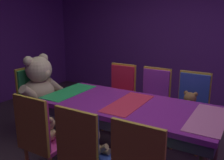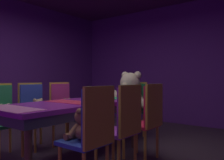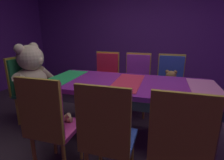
% 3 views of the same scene
% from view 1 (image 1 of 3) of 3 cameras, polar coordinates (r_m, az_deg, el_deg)
% --- Properties ---
extents(wall_right, '(0.12, 6.40, 2.80)m').
position_cam_1_polar(wall_right, '(5.09, 17.55, 10.65)').
color(wall_right, '#59267F').
rests_on(wall_right, ground_plane).
extents(banquet_table, '(0.90, 2.02, 0.75)m').
position_cam_1_polar(banquet_table, '(2.82, 3.74, -7.11)').
color(banquet_table, purple).
rests_on(banquet_table, ground_plane).
extents(chair_left_1, '(0.42, 0.41, 0.98)m').
position_cam_1_polar(chair_left_1, '(2.18, -6.76, -15.76)').
color(chair_left_1, '#2D47B2').
rests_on(chair_left_1, ground_plane).
extents(teddy_left_1, '(0.24, 0.31, 0.29)m').
position_cam_1_polar(teddy_left_1, '(2.29, -4.50, -14.50)').
color(teddy_left_1, tan).
rests_on(teddy_left_1, chair_left_1).
extents(chair_left_2, '(0.42, 0.41, 0.98)m').
position_cam_1_polar(chair_left_2, '(2.54, -16.55, -11.70)').
color(chair_left_2, '#CC338C').
rests_on(chair_left_2, ground_plane).
extents(teddy_left_2, '(0.21, 0.28, 0.26)m').
position_cam_1_polar(teddy_left_2, '(2.63, -14.22, -11.12)').
color(teddy_left_2, tan).
rests_on(teddy_left_2, chair_left_2).
extents(chair_right_0, '(0.42, 0.41, 0.98)m').
position_cam_1_polar(chair_right_0, '(3.43, 17.96, -4.77)').
color(chair_right_0, '#2D47B2').
rests_on(chair_right_0, ground_plane).
extents(teddy_right_0, '(0.26, 0.33, 0.31)m').
position_cam_1_polar(teddy_right_0, '(3.30, 17.37, -5.60)').
color(teddy_right_0, olive).
rests_on(teddy_right_0, chair_right_0).
extents(chair_right_1, '(0.42, 0.41, 0.98)m').
position_cam_1_polar(chair_right_1, '(3.56, 9.71, -3.54)').
color(chair_right_1, purple).
rests_on(chair_right_1, ground_plane).
extents(chair_right_2, '(0.42, 0.41, 0.98)m').
position_cam_1_polar(chair_right_2, '(3.78, 2.09, -2.26)').
color(chair_right_2, red).
rests_on(chair_right_2, ground_plane).
extents(throne_chair, '(0.41, 0.42, 0.98)m').
position_cam_1_polar(throne_chair, '(3.75, -17.79, -3.10)').
color(throne_chair, '#268C4C').
rests_on(throne_chair, ground_plane).
extents(king_teddy_bear, '(0.76, 0.59, 0.72)m').
position_cam_1_polar(king_teddy_bear, '(3.58, -16.13, -1.02)').
color(king_teddy_bear, beige).
rests_on(king_teddy_bear, throne_chair).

